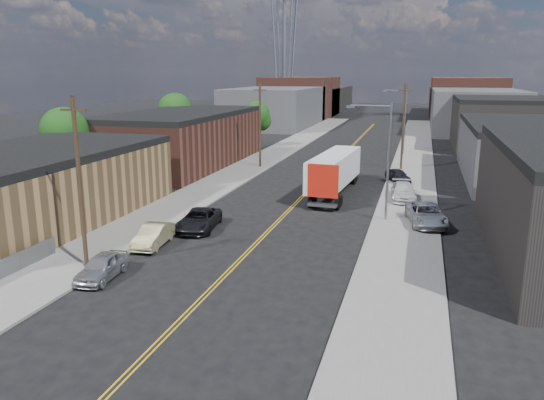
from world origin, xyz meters
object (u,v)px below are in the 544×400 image
Objects in this scene: car_left_b at (153,236)px; car_right_lot_c at (398,175)px; car_left_c at (199,220)px; car_left_a at (102,267)px; car_right_lot_a at (426,214)px; car_right_lot_b at (403,192)px; semi_truck at (337,169)px.

car_right_lot_c is at bearing 54.63° from car_left_b.
car_left_b is at bearing -115.44° from car_left_c.
car_left_b is at bearing 85.55° from car_left_a.
car_left_a is at bearing -148.26° from car_right_lot_a.
car_right_lot_b is (15.42, 23.29, 0.18)m from car_left_a.
car_right_lot_c is (14.60, 25.32, 0.11)m from car_left_b.
semi_truck is at bearing 59.23° from car_left_b.
car_left_a is 0.75× the size of car_right_lot_a.
semi_truck is at bearing -158.38° from car_right_lot_c.
car_left_c is at bearing -171.69° from car_right_lot_a.
car_right_lot_a is at bearing -106.09° from car_right_lot_c.
car_right_lot_a is at bearing 10.96° from car_left_c.
car_right_lot_a is at bearing 37.49° from car_left_a.
car_right_lot_a is at bearing -45.26° from semi_truck.
car_left_a is at bearing -141.27° from car_right_lot_c.
car_right_lot_b is at bearing -110.39° from car_right_lot_c.
car_right_lot_c reaches higher than car_left_b.
car_left_c is at bearing -142.77° from car_right_lot_b.
car_left_c is (1.40, 10.28, 0.03)m from car_left_a.
semi_truck is at bearing 55.09° from car_left_c.
car_left_c is at bearing 66.69° from car_left_b.
car_right_lot_b reaches higher than car_left_a.
car_right_lot_c is (-0.82, 7.98, -0.06)m from car_right_lot_b.
car_right_lot_a is (16.00, 5.35, 0.18)m from car_left_c.
car_left_c is 16.87m from car_right_lot_a.
car_left_c is 19.13m from car_right_lot_b.
car_left_b is 19.92m from car_right_lot_a.
car_right_lot_c reaches higher than car_left_c.
car_right_lot_c is at bearing 89.96° from car_right_lot_a.
car_left_b is at bearing -161.09° from car_right_lot_a.
semi_truck reaches higher than car_left_a.
car_left_b is (0.00, 5.95, 0.01)m from car_left_a.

